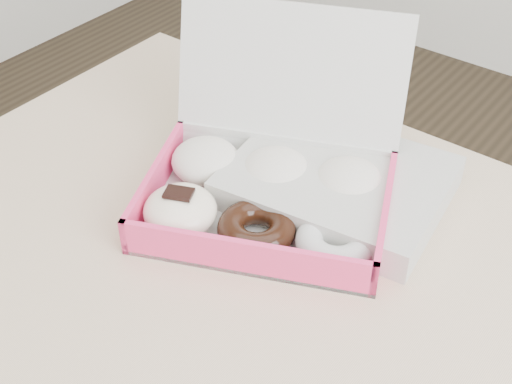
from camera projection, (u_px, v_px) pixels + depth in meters
The scene contains 3 objects.
table at pixel (300, 350), 0.86m from camera, with size 1.20×0.80×0.75m.
donut_box at pixel (267, 184), 0.93m from camera, with size 0.40×0.38×0.22m.
newspapers at pixel (337, 183), 0.95m from camera, with size 0.28×0.22×0.04m, color silver.
Camera 1 is at (0.29, -0.47, 1.37)m, focal length 50.00 mm.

